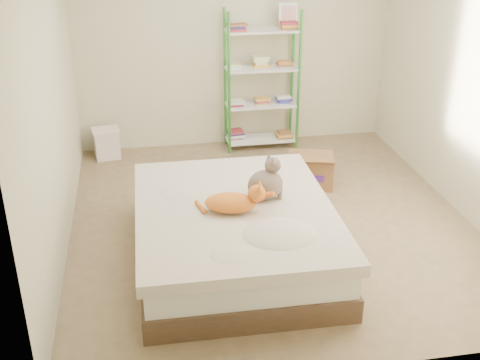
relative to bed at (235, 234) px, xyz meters
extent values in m
cube|color=#997F5D|center=(0.46, 0.65, -0.26)|extent=(3.80, 4.20, 0.01)
cube|color=beige|center=(0.46, 2.75, 1.04)|extent=(3.80, 0.01, 2.60)
cube|color=beige|center=(0.46, -1.45, 1.04)|extent=(3.80, 0.01, 2.60)
cube|color=beige|center=(-1.44, 0.65, 1.04)|extent=(0.01, 4.20, 2.60)
cube|color=beige|center=(2.36, 0.65, 1.04)|extent=(0.01, 4.20, 2.60)
cube|color=brown|center=(0.00, 0.00, -0.16)|extent=(1.63, 2.03, 0.20)
cube|color=white|center=(0.00, 0.00, 0.05)|extent=(1.58, 1.97, 0.22)
cube|color=beige|center=(0.00, 0.00, 0.21)|extent=(1.66, 2.07, 0.10)
cylinder|color=green|center=(0.34, 2.37, 0.59)|extent=(0.04, 0.04, 1.70)
cylinder|color=green|center=(0.34, 2.69, 0.59)|extent=(0.04, 0.04, 1.70)
cylinder|color=green|center=(1.18, 2.37, 0.59)|extent=(0.04, 0.04, 1.70)
cylinder|color=green|center=(1.18, 2.69, 0.59)|extent=(0.04, 0.04, 1.70)
cube|color=silver|center=(0.76, 2.53, -0.16)|extent=(0.86, 0.34, 0.02)
cube|color=silver|center=(0.76, 2.53, 0.29)|extent=(0.86, 0.34, 0.02)
cube|color=silver|center=(0.76, 2.53, 0.74)|extent=(0.86, 0.34, 0.02)
cube|color=silver|center=(0.76, 2.53, 1.19)|extent=(0.86, 0.34, 0.02)
cube|color=#AA3241|center=(0.46, 2.53, -0.10)|extent=(0.20, 0.16, 0.09)
cube|color=#AA3241|center=(1.06, 2.53, -0.10)|extent=(0.20, 0.16, 0.09)
cube|color=#AA3241|center=(0.46, 2.53, 0.35)|extent=(0.20, 0.16, 0.09)
cube|color=#AA3241|center=(0.76, 2.53, 0.35)|extent=(0.20, 0.16, 0.09)
cube|color=#AA3241|center=(1.06, 2.53, 0.35)|extent=(0.20, 0.16, 0.09)
cube|color=#AA3241|center=(0.46, 2.53, 0.80)|extent=(0.20, 0.16, 0.09)
cube|color=#AA3241|center=(0.76, 2.53, 0.80)|extent=(0.20, 0.16, 0.09)
cube|color=#AA3241|center=(1.06, 2.53, 0.80)|extent=(0.20, 0.16, 0.09)
cube|color=#AA3241|center=(0.46, 2.53, 1.25)|extent=(0.20, 0.16, 0.09)
cube|color=#AA3241|center=(1.06, 2.53, 1.25)|extent=(0.20, 0.16, 0.09)
cube|color=white|center=(1.07, 2.58, 1.34)|extent=(0.22, 0.08, 0.28)
cube|color=#C8373A|center=(1.07, 2.57, 1.34)|extent=(0.17, 0.06, 0.21)
cube|color=brown|center=(1.06, 1.35, -0.09)|extent=(0.56, 0.50, 0.33)
cube|color=#522095|center=(1.11, 1.16, -0.10)|extent=(0.28, 0.09, 0.07)
cube|color=brown|center=(1.06, 1.16, 0.07)|extent=(0.50, 0.27, 0.11)
cube|color=white|center=(-1.13, 2.50, -0.10)|extent=(0.32, 0.29, 0.33)
cube|color=white|center=(-1.13, 2.50, 0.08)|extent=(0.35, 0.32, 0.03)
camera|label=1|loc=(-0.72, -4.36, 2.61)|focal=45.00mm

